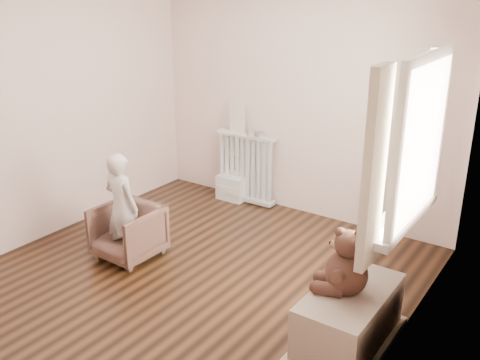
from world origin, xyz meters
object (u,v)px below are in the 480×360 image
Objects in this scene: radiator at (245,170)px; armchair at (128,232)px; toy_vanity at (233,177)px; plush_cat at (410,192)px; teddy_bear at (347,262)px; child at (122,207)px; toy_bench at (349,319)px.

radiator is 1.81m from armchair.
plush_cat reaches higher than toy_vanity.
teddy_bear is at bearing -38.97° from toy_vanity.
child reaches higher than toy_vanity.
teddy_bear is at bearing -41.44° from radiator.
toy_vanity reaches higher than toy_bench.
toy_vanity is at bearing -169.16° from radiator.
teddy_bear is (2.12, -1.87, 0.28)m from radiator.
armchair is at bearing -88.76° from child.
child is 4.42× the size of plush_cat.
toy_bench is at bearing -178.23° from child.
radiator is at bearing 139.54° from toy_bench.
toy_bench is (2.30, -1.80, -0.08)m from toy_vanity.
toy_vanity reaches higher than armchair.
child is at bearing 174.85° from plush_cat.
toy_vanity is (-0.16, -0.03, -0.11)m from radiator.
toy_bench is 1.89× the size of teddy_bear.
teddy_bear is at bearing -130.45° from toy_bench.
toy_vanity is at bearing 92.36° from armchair.
child is at bearing -93.78° from radiator.
teddy_bear is at bearing -179.16° from child.
toy_vanity is at bearing 134.00° from plush_cat.
toy_vanity is at bearing -87.67° from child.
armchair is at bearing -93.88° from radiator.
armchair is 2.60m from plush_cat.
radiator is at bearing 121.25° from teddy_bear.
plush_cat is (2.41, 0.64, 0.74)m from armchair.
armchair is (-0.12, -1.80, -0.13)m from radiator.
teddy_bear is at bearing -124.78° from plush_cat.
child reaches higher than toy_bench.
toy_vanity is 1.77m from armchair.
radiator is 0.20m from toy_vanity.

